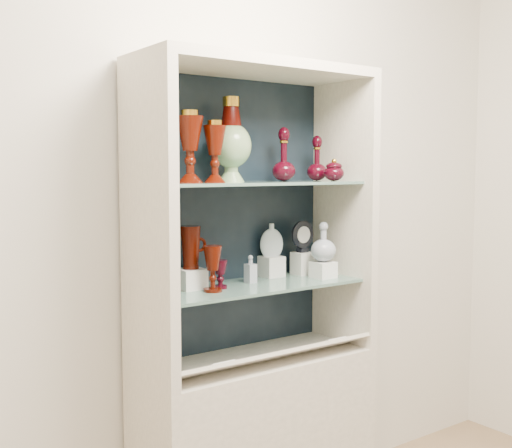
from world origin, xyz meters
TOP-DOWN VIEW (x-y plane):
  - wall_back at (0.00, 1.75)m, footprint 3.50×0.02m
  - cabinet_base at (0.00, 1.53)m, footprint 1.00×0.40m
  - cabinet_back_panel at (0.00, 1.72)m, footprint 0.98×0.02m
  - cabinet_side_left at (-0.48, 1.53)m, footprint 0.04×0.40m
  - cabinet_side_right at (0.48, 1.53)m, footprint 0.04×0.40m
  - cabinet_top_cap at (0.00, 1.53)m, footprint 1.00×0.40m
  - shelf_lower at (0.00, 1.55)m, footprint 0.92×0.34m
  - shelf_upper at (0.00, 1.55)m, footprint 0.92×0.34m
  - label_ledge at (0.00, 1.42)m, footprint 0.92×0.17m
  - label_card_0 at (-0.25, 1.42)m, footprint 0.10×0.06m
  - label_card_1 at (0.32, 1.42)m, footprint 0.10×0.06m
  - pedestal_lamp_left at (-0.29, 1.56)m, footprint 0.13×0.13m
  - pedestal_lamp_right at (-0.19, 1.54)m, footprint 0.11×0.11m
  - enamel_urn at (-0.07, 1.61)m, footprint 0.18×0.18m
  - ruby_decanter_a at (0.19, 1.59)m, footprint 0.11×0.11m
  - ruby_decanter_b at (0.38, 1.59)m, footprint 0.12×0.12m
  - lidded_bowl at (0.37, 1.48)m, footprint 0.11×0.11m
  - cobalt_goblet at (-0.44, 1.49)m, footprint 0.09×0.09m
  - ruby_goblet_tall at (-0.22, 1.52)m, footprint 0.08×0.08m
  - ruby_goblet_small at (-0.16, 1.55)m, footprint 0.07×0.07m
  - riser_ruby_pitcher at (-0.26, 1.61)m, footprint 0.10×0.10m
  - ruby_pitcher at (-0.26, 1.61)m, footprint 0.13×0.08m
  - clear_square_bottle at (0.01, 1.59)m, footprint 0.04×0.04m
  - riser_flat_flask at (0.18, 1.66)m, footprint 0.09×0.09m
  - flat_flask at (0.18, 1.66)m, footprint 0.11×0.07m
  - riser_clear_round_decanter at (0.34, 1.50)m, footprint 0.09×0.09m
  - clear_round_decanter at (0.34, 1.50)m, footprint 0.13×0.13m
  - riser_cameo_medallion at (0.32, 1.62)m, footprint 0.08×0.08m
  - cameo_medallion at (0.32, 1.62)m, footprint 0.13×0.05m

SIDE VIEW (x-z plane):
  - cabinet_base at x=0.00m, z-range 0.00..0.75m
  - label_ledge at x=0.00m, z-range 0.74..0.82m
  - label_card_0 at x=-0.25m, z-range 0.78..0.81m
  - label_card_1 at x=0.32m, z-range 0.78..0.81m
  - shelf_lower at x=0.00m, z-range 1.04..1.05m
  - riser_clear_round_decanter at x=0.34m, z-range 1.05..1.12m
  - riser_ruby_pitcher at x=-0.26m, z-range 1.05..1.13m
  - riser_flat_flask at x=0.18m, z-range 1.05..1.14m
  - riser_cameo_medallion at x=0.32m, z-range 1.05..1.15m
  - ruby_goblet_small at x=-0.16m, z-range 1.05..1.16m
  - clear_square_bottle at x=0.01m, z-range 1.05..1.17m
  - cobalt_goblet at x=-0.44m, z-range 1.05..1.21m
  - ruby_goblet_tall at x=-0.22m, z-range 1.05..1.23m
  - clear_round_decanter at x=0.34m, z-range 1.12..1.28m
  - flat_flask at x=0.18m, z-range 1.14..1.29m
  - ruby_pitcher at x=-0.26m, z-range 1.13..1.30m
  - cameo_medallion at x=0.32m, z-range 1.15..1.30m
  - cabinet_back_panel at x=0.00m, z-range 0.75..1.90m
  - cabinet_side_left at x=-0.48m, z-range 0.75..1.90m
  - cabinet_side_right at x=0.48m, z-range 0.75..1.90m
  - wall_back at x=0.00m, z-range 0.00..2.80m
  - shelf_upper at x=0.00m, z-range 1.46..1.47m
  - lidded_bowl at x=0.37m, z-range 1.47..1.57m
  - ruby_decanter_b at x=0.38m, z-range 1.47..1.68m
  - pedestal_lamp_right at x=-0.19m, z-range 1.47..1.71m
  - ruby_decanter_a at x=0.19m, z-range 1.47..1.73m
  - pedestal_lamp_left at x=-0.29m, z-range 1.47..1.74m
  - enamel_urn at x=-0.07m, z-range 1.47..1.81m
  - cabinet_top_cap at x=0.00m, z-range 1.90..1.94m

